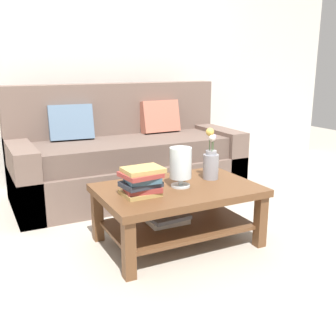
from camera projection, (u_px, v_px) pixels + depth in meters
name	position (u px, v px, depth m)	size (l,w,h in m)	color
ground_plane	(164.00, 225.00, 3.20)	(10.00, 10.00, 0.00)	#ADA393
back_wall	(95.00, 54.00, 4.28)	(6.40, 0.12, 2.70)	beige
couch	(126.00, 158.00, 3.89)	(2.15, 0.90, 1.06)	brown
coffee_table	(177.00, 203.00, 2.81)	(1.09, 0.72, 0.42)	brown
book_stack_main	(142.00, 181.00, 2.58)	(0.28, 0.25, 0.19)	tan
glass_hurricane_vase	(181.00, 164.00, 2.75)	(0.15, 0.15, 0.28)	silver
flower_pitcher	(211.00, 161.00, 2.95)	(0.12, 0.12, 0.38)	gray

